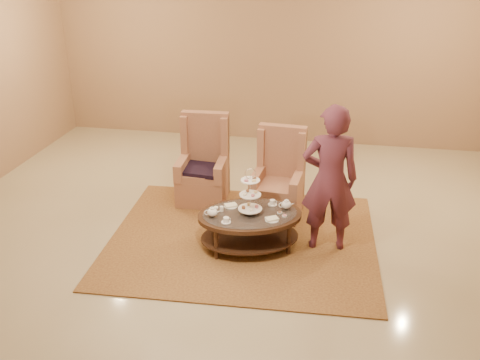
% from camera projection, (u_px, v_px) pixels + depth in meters
% --- Properties ---
extents(ground, '(8.00, 8.00, 0.00)m').
position_uv_depth(ground, '(231.00, 247.00, 6.56)').
color(ground, tan).
rests_on(ground, ground).
extents(ceiling, '(8.00, 8.00, 0.02)m').
position_uv_depth(ceiling, '(231.00, 247.00, 6.56)').
color(ceiling, beige).
rests_on(ceiling, ground).
extents(wall_back, '(8.00, 0.04, 3.50)m').
position_uv_depth(wall_back, '(275.00, 45.00, 9.44)').
color(wall_back, '#9C7655').
rests_on(wall_back, ground).
extents(rug, '(3.40, 2.88, 0.02)m').
position_uv_depth(rug, '(243.00, 239.00, 6.73)').
color(rug, olive).
rests_on(rug, ground).
extents(tea_table, '(1.46, 1.22, 1.05)m').
position_uv_depth(tea_table, '(250.00, 220.00, 6.41)').
color(tea_table, black).
rests_on(tea_table, ground).
extents(armchair_left, '(0.70, 0.72, 1.25)m').
position_uv_depth(armchair_left, '(204.00, 171.00, 7.65)').
color(armchair_left, '#A26A4C').
rests_on(armchair_left, ground).
extents(armchair_right, '(0.70, 0.72, 1.20)m').
position_uv_depth(armchair_right, '(279.00, 185.00, 7.26)').
color(armchair_right, '#A26A4C').
rests_on(armchair_right, ground).
extents(person, '(0.71, 0.52, 1.81)m').
position_uv_depth(person, '(330.00, 180.00, 6.20)').
color(person, '#502230').
rests_on(person, ground).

